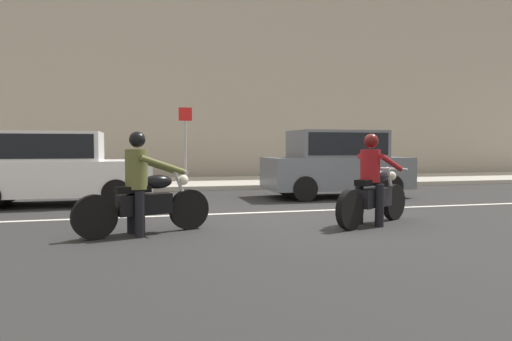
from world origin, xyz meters
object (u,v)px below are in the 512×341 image
object	(u,v)px
motorcycle_with_rider_crimson	(373,188)
parked_sedan_white	(55,168)
motorcycle_with_rider_olive	(143,193)
street_sign_post	(185,137)
parked_hatchback_slate_gray	(336,163)

from	to	relation	value
motorcycle_with_rider_crimson	parked_sedan_white	xyz separation A→B (m)	(-5.92, 4.26, 0.23)
motorcycle_with_rider_olive	parked_sedan_white	distance (m)	4.67
motorcycle_with_rider_crimson	parked_sedan_white	bearing A→B (deg)	144.29
motorcycle_with_rider_olive	parked_sedan_white	size ratio (longest dim) A/B	0.50
parked_sedan_white	street_sign_post	world-z (taller)	street_sign_post
motorcycle_with_rider_olive	parked_hatchback_slate_gray	bearing A→B (deg)	39.31
motorcycle_with_rider_crimson	parked_hatchback_slate_gray	world-z (taller)	parked_hatchback_slate_gray
motorcycle_with_rider_crimson	motorcycle_with_rider_olive	bearing A→B (deg)	179.39
motorcycle_with_rider_olive	parked_sedan_white	bearing A→B (deg)	115.30
motorcycle_with_rider_olive	street_sign_post	world-z (taller)	street_sign_post
parked_sedan_white	parked_hatchback_slate_gray	world-z (taller)	parked_hatchback_slate_gray
street_sign_post	motorcycle_with_rider_crimson	bearing A→B (deg)	-72.78
parked_sedan_white	street_sign_post	distance (m)	5.23
parked_hatchback_slate_gray	street_sign_post	distance (m)	5.45
motorcycle_with_rider_olive	parked_sedan_white	world-z (taller)	parked_sedan_white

